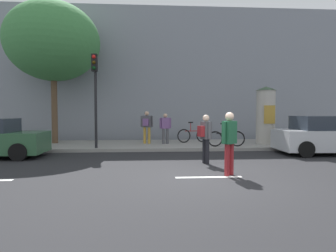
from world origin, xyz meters
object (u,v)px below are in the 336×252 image
object	(u,v)px
poster_column	(266,115)
pedestrian_in_red_top	(147,124)
pedestrian_with_backpack	(165,126)
bicycle_upright	(226,138)
pedestrian_tallest	(205,135)
bicycle_leaning	(193,135)
pedestrian_near_pole	(229,139)
traffic_light	(95,85)
street_tree	(53,42)
parked_car_red	(331,136)

from	to	relation	value
poster_column	pedestrian_in_red_top	distance (m)	6.06
pedestrian_with_backpack	bicycle_upright	xyz separation A→B (m)	(2.77, -1.30, -0.50)
pedestrian_tallest	bicycle_upright	world-z (taller)	pedestrian_tallest
bicycle_leaning	bicycle_upright	bearing A→B (deg)	-56.36
pedestrian_near_pole	traffic_light	bearing A→B (deg)	132.13
street_tree	parked_car_red	size ratio (longest dim) A/B	1.59
pedestrian_tallest	traffic_light	bearing A→B (deg)	143.09
pedestrian_near_pole	pedestrian_tallest	size ratio (longest dim) A/B	1.05
pedestrian_tallest	bicycle_leaning	world-z (taller)	pedestrian_tallest
pedestrian_tallest	pedestrian_with_backpack	size ratio (longest dim) A/B	1.08
street_tree	pedestrian_with_backpack	xyz separation A→B (m)	(5.68, -0.72, -4.29)
street_tree	bicycle_upright	bearing A→B (deg)	-13.50
bicycle_leaning	parked_car_red	size ratio (longest dim) A/B	0.39
bicycle_upright	pedestrian_tallest	bearing A→B (deg)	-115.83
traffic_light	parked_car_red	world-z (taller)	traffic_light
pedestrian_tallest	bicycle_leaning	bearing A→B (deg)	85.41
traffic_light	bicycle_leaning	bearing A→B (deg)	24.49
poster_column	bicycle_leaning	bearing A→B (deg)	167.42
street_tree	pedestrian_near_pole	size ratio (longest dim) A/B	4.11
traffic_light	pedestrian_tallest	xyz separation A→B (m)	(4.27, -3.21, -1.95)
pedestrian_with_backpack	pedestrian_in_red_top	world-z (taller)	pedestrian_in_red_top
poster_column	pedestrian_in_red_top	world-z (taller)	poster_column
pedestrian_near_pole	pedestrian_with_backpack	distance (m)	6.76
street_tree	parked_car_red	world-z (taller)	street_tree
pedestrian_with_backpack	traffic_light	bearing A→B (deg)	-153.75
pedestrian_near_pole	parked_car_red	bearing A→B (deg)	34.54
traffic_light	pedestrian_tallest	world-z (taller)	traffic_light
poster_column	bicycle_upright	world-z (taller)	poster_column
poster_column	bicycle_upright	distance (m)	2.77
traffic_light	pedestrian_with_backpack	xyz separation A→B (m)	(3.18, 1.57, -1.90)
pedestrian_tallest	parked_car_red	distance (m)	5.95
pedestrian_tallest	bicycle_upright	bearing A→B (deg)	64.17
traffic_light	bicycle_upright	size ratio (longest dim) A/B	2.33
poster_column	bicycle_upright	size ratio (longest dim) A/B	1.64
poster_column	parked_car_red	distance (m)	3.29
street_tree	pedestrian_with_backpack	distance (m)	7.15
traffic_light	bicycle_leaning	size ratio (longest dim) A/B	2.35
pedestrian_near_pole	parked_car_red	world-z (taller)	pedestrian_near_pole
poster_column	pedestrian_in_red_top	xyz separation A→B (m)	(-6.02, 0.41, -0.48)
pedestrian_with_backpack	parked_car_red	distance (m)	7.36
pedestrian_tallest	street_tree	bearing A→B (deg)	140.93
bicycle_upright	pedestrian_with_backpack	bearing A→B (deg)	154.79
poster_column	parked_car_red	bearing A→B (deg)	-58.56
pedestrian_near_pole	pedestrian_in_red_top	world-z (taller)	pedestrian_in_red_top
street_tree	parked_car_red	xyz separation A→B (m)	(12.42, -3.66, -4.56)
pedestrian_in_red_top	bicycle_upright	xyz separation A→B (m)	(3.71, -1.50, -0.60)
traffic_light	street_tree	size ratio (longest dim) A/B	0.57
street_tree	pedestrian_in_red_top	world-z (taller)	street_tree
pedestrian_near_pole	bicycle_leaning	distance (m)	7.21
pedestrian_in_red_top	pedestrian_near_pole	bearing A→B (deg)	-71.11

